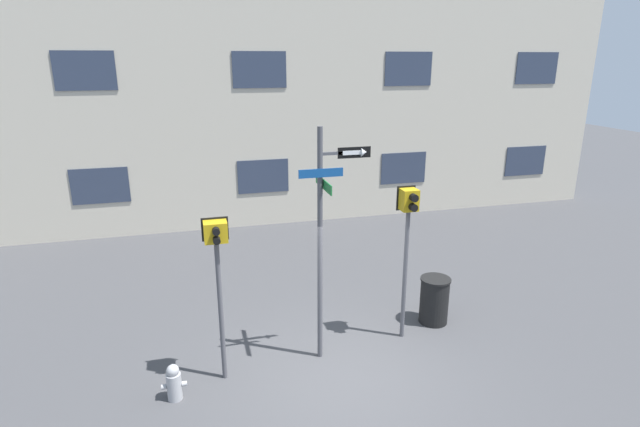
# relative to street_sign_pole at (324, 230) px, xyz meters

# --- Properties ---
(ground_plane) EXTENTS (60.00, 60.00, 0.00)m
(ground_plane) POSITION_rel_street_sign_pole_xyz_m (0.13, -0.81, -2.43)
(ground_plane) COLOR #424244
(building_facade) EXTENTS (24.00, 0.64, 12.97)m
(building_facade) POSITION_rel_street_sign_pole_xyz_m (0.13, 8.02, 4.06)
(building_facade) COLOR beige
(building_facade) RESTS_ON ground_plane
(street_sign_pole) EXTENTS (1.22, 0.93, 4.16)m
(street_sign_pole) POSITION_rel_street_sign_pole_xyz_m (0.00, 0.00, 0.00)
(street_sign_pole) COLOR #4C4C51
(street_sign_pole) RESTS_ON ground_plane
(pedestrian_signal_left) EXTENTS (0.42, 0.40, 2.81)m
(pedestrian_signal_left) POSITION_rel_street_sign_pole_xyz_m (-1.80, -0.20, -0.22)
(pedestrian_signal_left) COLOR #4C4C51
(pedestrian_signal_left) RESTS_ON ground_plane
(pedestrian_signal_right) EXTENTS (0.36, 0.40, 2.99)m
(pedestrian_signal_right) POSITION_rel_street_sign_pole_xyz_m (1.64, 0.24, -0.11)
(pedestrian_signal_right) COLOR #4C4C51
(pedestrian_signal_right) RESTS_ON ground_plane
(fire_hydrant) EXTENTS (0.39, 0.23, 0.62)m
(fire_hydrant) POSITION_rel_street_sign_pole_xyz_m (-2.61, -0.56, -2.13)
(fire_hydrant) COLOR #A5A5A8
(fire_hydrant) RESTS_ON ground_plane
(trash_bin) EXTENTS (0.61, 0.61, 0.97)m
(trash_bin) POSITION_rel_street_sign_pole_xyz_m (2.49, 0.60, -1.94)
(trash_bin) COLOR black
(trash_bin) RESTS_ON ground_plane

